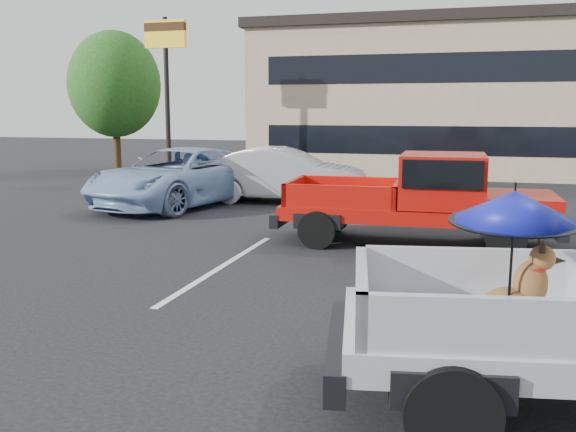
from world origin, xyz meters
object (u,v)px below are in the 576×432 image
at_px(silver_sedan, 284,175).
at_px(tree_left, 114,84).
at_px(motel_sign, 166,55).
at_px(blue_suv, 179,177).
at_px(red_pickup, 434,196).

bearing_deg(silver_sedan, tree_left, 47.82).
bearing_deg(motel_sign, blue_suv, -60.98).
bearing_deg(blue_suv, silver_sedan, 44.01).
relative_size(tree_left, blue_suv, 1.04).
relative_size(motel_sign, tree_left, 1.00).
height_order(silver_sedan, blue_suv, blue_suv).
bearing_deg(blue_suv, tree_left, 143.40).
relative_size(motel_sign, red_pickup, 1.08).
height_order(motel_sign, tree_left, tree_left).
xyz_separation_m(tree_left, red_pickup, (14.35, -12.17, -2.74)).
relative_size(tree_left, red_pickup, 1.08).
bearing_deg(red_pickup, silver_sedan, 130.55).
bearing_deg(tree_left, motel_sign, -36.87).
bearing_deg(silver_sedan, red_pickup, -143.16).
bearing_deg(silver_sedan, motel_sign, 48.14).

